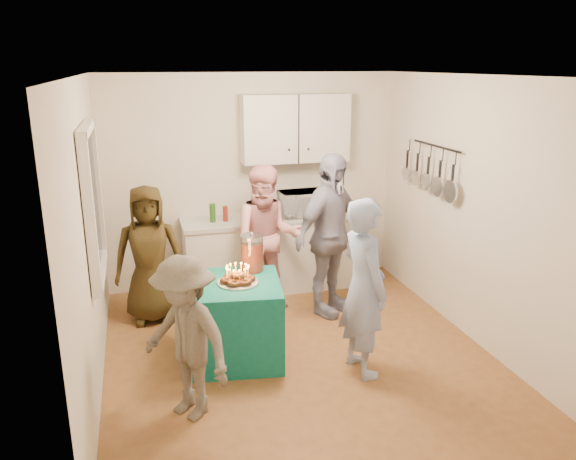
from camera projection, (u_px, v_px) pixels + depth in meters
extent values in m
plane|color=brown|center=(298.00, 354.00, 5.43)|extent=(4.00, 4.00, 0.00)
plane|color=white|center=(299.00, 76.00, 4.69)|extent=(4.00, 4.00, 0.00)
plane|color=silver|center=(253.00, 181.00, 6.91)|extent=(3.60, 3.60, 0.00)
plane|color=silver|center=(88.00, 241.00, 4.60)|extent=(4.00, 4.00, 0.00)
plane|color=silver|center=(474.00, 211.00, 5.52)|extent=(4.00, 4.00, 0.00)
cube|color=black|center=(91.00, 203.00, 4.82)|extent=(0.04, 1.00, 1.20)
cube|color=white|center=(275.00, 254.00, 6.93)|extent=(2.20, 0.58, 0.86)
cube|color=beige|center=(274.00, 219.00, 6.80)|extent=(2.24, 0.62, 0.05)
cube|color=white|center=(295.00, 128.00, 6.71)|extent=(1.30, 0.30, 0.80)
cube|color=black|center=(433.00, 169.00, 6.06)|extent=(0.12, 1.00, 0.60)
imported|color=white|center=(302.00, 203.00, 6.84)|extent=(0.55, 0.38, 0.30)
cube|color=#0F695C|center=(235.00, 320.00, 5.27)|extent=(0.96, 0.96, 0.76)
cylinder|color=red|center=(252.00, 254.00, 5.42)|extent=(0.22, 0.22, 0.34)
imported|color=#99ADDE|center=(363.00, 288.00, 4.92)|extent=(0.46, 0.64, 1.62)
imported|color=brown|center=(149.00, 255.00, 5.95)|extent=(0.74, 0.49, 1.50)
imported|color=pink|center=(268.00, 239.00, 6.24)|extent=(0.89, 0.74, 1.65)
imported|color=#11113A|center=(329.00, 235.00, 6.10)|extent=(1.12, 0.95, 1.80)
imported|color=#554E44|center=(186.00, 338.00, 4.32)|extent=(0.92, 0.98, 1.33)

